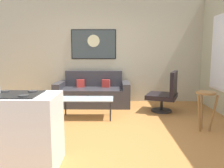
{
  "coord_description": "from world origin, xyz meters",
  "views": [
    {
      "loc": [
        0.23,
        -3.75,
        1.38
      ],
      "look_at": [
        0.2,
        0.9,
        0.7
      ],
      "focal_mm": 36.26,
      "sensor_mm": 36.0,
      "label": 1
    }
  ],
  "objects_px": {
    "armchair": "(166,93)",
    "wall_painting": "(94,44)",
    "bar_stool": "(205,101)",
    "couch": "(93,94)",
    "coffee_table": "(87,100)"
  },
  "relations": [
    {
      "from": "armchair",
      "to": "wall_painting",
      "type": "relative_size",
      "value": 0.78
    },
    {
      "from": "armchair",
      "to": "bar_stool",
      "type": "distance_m",
      "value": 1.29
    },
    {
      "from": "couch",
      "to": "coffee_table",
      "type": "relative_size",
      "value": 1.72
    },
    {
      "from": "bar_stool",
      "to": "wall_painting",
      "type": "distance_m",
      "value": 3.3
    },
    {
      "from": "armchair",
      "to": "couch",
      "type": "bearing_deg",
      "value": 159.28
    },
    {
      "from": "coffee_table",
      "to": "wall_painting",
      "type": "height_order",
      "value": "wall_painting"
    },
    {
      "from": "couch",
      "to": "coffee_table",
      "type": "xyz_separation_m",
      "value": [
        -0.02,
        -1.15,
        0.09
      ]
    },
    {
      "from": "bar_stool",
      "to": "wall_painting",
      "type": "relative_size",
      "value": 0.57
    },
    {
      "from": "couch",
      "to": "armchair",
      "type": "height_order",
      "value": "armchair"
    },
    {
      "from": "couch",
      "to": "wall_painting",
      "type": "height_order",
      "value": "wall_painting"
    },
    {
      "from": "couch",
      "to": "bar_stool",
      "type": "xyz_separation_m",
      "value": [
        2.12,
        -1.87,
        0.24
      ]
    },
    {
      "from": "couch",
      "to": "coffee_table",
      "type": "distance_m",
      "value": 1.16
    },
    {
      "from": "armchair",
      "to": "wall_painting",
      "type": "height_order",
      "value": "wall_painting"
    },
    {
      "from": "couch",
      "to": "wall_painting",
      "type": "xyz_separation_m",
      "value": [
        -0.0,
        0.43,
        1.27
      ]
    },
    {
      "from": "couch",
      "to": "wall_painting",
      "type": "bearing_deg",
      "value": 90.63
    }
  ]
}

